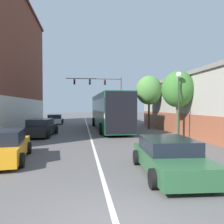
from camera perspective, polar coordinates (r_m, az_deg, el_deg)
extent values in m
cube|color=silver|center=(21.09, -6.07, -5.00)|extent=(0.14, 46.28, 0.01)
cube|color=#B7B2A3|center=(23.53, -22.39, -0.53)|extent=(0.24, 22.47, 3.20)
cube|color=#9E998E|center=(21.60, 24.74, 1.76)|extent=(6.95, 19.42, 5.08)
cube|color=#995138|center=(20.01, 16.39, -2.86)|extent=(0.24, 19.03, 1.78)
cube|color=slate|center=(21.75, 24.81, 8.07)|extent=(7.23, 19.62, 0.30)
cube|color=#145133|center=(22.58, -0.84, 0.28)|extent=(2.73, 12.92, 3.36)
cube|color=black|center=(22.57, -0.84, 1.81)|extent=(2.77, 12.66, 1.07)
cube|color=beige|center=(22.58, -0.84, -0.40)|extent=(2.76, 12.79, 0.34)
cube|color=black|center=(16.26, 2.44, -0.21)|extent=(2.41, 0.11, 3.22)
cylinder|color=black|center=(26.47, -4.80, -2.59)|extent=(0.32, 1.01, 1.00)
cylinder|color=black|center=(26.78, 0.59, -2.53)|extent=(0.32, 1.01, 1.00)
cylinder|color=black|center=(18.55, -2.90, -4.34)|extent=(0.32, 1.01, 1.00)
cylinder|color=black|center=(18.99, 4.69, -4.21)|extent=(0.32, 1.01, 1.00)
cube|color=#285633|center=(8.16, 14.94, -12.27)|extent=(2.11, 4.37, 0.59)
cube|color=black|center=(8.29, 14.38, -8.27)|extent=(1.83, 2.32, 0.48)
cylinder|color=black|center=(9.20, 6.44, -11.69)|extent=(0.26, 0.60, 0.59)
cylinder|color=black|center=(9.73, 17.72, -11.03)|extent=(0.26, 0.60, 0.59)
cylinder|color=black|center=(6.72, 10.80, -16.73)|extent=(0.26, 0.60, 0.59)
cylinder|color=black|center=(7.43, 25.64, -15.08)|extent=(0.26, 0.60, 0.59)
cube|color=silver|center=(30.77, -14.65, -2.13)|extent=(2.04, 4.43, 0.57)
cube|color=black|center=(30.52, -14.69, -1.13)|extent=(1.80, 2.33, 0.53)
cylinder|color=black|center=(32.20, -16.18, -2.25)|extent=(0.25, 0.63, 0.62)
cylinder|color=black|center=(32.07, -12.76, -2.24)|extent=(0.25, 0.63, 0.62)
cylinder|color=black|center=(29.53, -16.70, -2.59)|extent=(0.25, 0.63, 0.62)
cylinder|color=black|center=(29.38, -12.98, -2.58)|extent=(0.25, 0.63, 0.62)
cube|color=black|center=(18.41, -17.97, -4.38)|extent=(2.14, 4.66, 0.70)
cube|color=black|center=(18.14, -18.18, -2.55)|extent=(1.80, 2.49, 0.52)
cylinder|color=black|center=(20.01, -19.37, -4.51)|extent=(0.28, 0.66, 0.65)
cylinder|color=black|center=(19.57, -14.35, -4.60)|extent=(0.28, 0.66, 0.65)
cylinder|color=black|center=(17.37, -22.06, -5.44)|extent=(0.28, 0.66, 0.65)
cylinder|color=black|center=(16.86, -16.30, -5.60)|extent=(0.28, 0.66, 0.65)
cube|color=orange|center=(10.76, -26.24, -8.86)|extent=(2.12, 4.35, 0.66)
cube|color=black|center=(10.47, -26.51, -5.79)|extent=(1.75, 2.34, 0.55)
cylinder|color=black|center=(11.93, -20.91, -8.75)|extent=(0.29, 0.60, 0.58)
cylinder|color=black|center=(9.41, -22.64, -11.54)|extent=(0.29, 0.60, 0.58)
cylinder|color=#514C47|center=(34.66, 2.36, 3.33)|extent=(0.18, 0.18, 6.97)
cylinder|color=#514C47|center=(34.40, -4.74, 8.66)|extent=(8.55, 0.12, 0.12)
cube|color=black|center=(34.48, -1.87, 7.77)|extent=(0.28, 0.24, 0.80)
sphere|color=red|center=(34.36, -1.84, 8.21)|extent=(0.18, 0.18, 0.18)
sphere|color=black|center=(34.33, -1.84, 7.80)|extent=(0.18, 0.18, 0.18)
sphere|color=black|center=(34.30, -1.84, 7.39)|extent=(0.18, 0.18, 0.18)
cube|color=black|center=(34.31, -5.82, 7.80)|extent=(0.28, 0.24, 0.80)
sphere|color=black|center=(34.19, -5.81, 8.24)|extent=(0.18, 0.18, 0.18)
sphere|color=orange|center=(34.16, -5.81, 7.83)|extent=(0.18, 0.18, 0.18)
sphere|color=black|center=(34.13, -5.81, 7.41)|extent=(0.18, 0.18, 0.18)
cube|color=black|center=(34.30, -9.78, 7.79)|extent=(0.28, 0.24, 0.80)
sphere|color=red|center=(34.18, -9.79, 8.23)|extent=(0.18, 0.18, 0.18)
sphere|color=black|center=(34.15, -9.79, 7.81)|extent=(0.18, 0.18, 0.18)
sphere|color=black|center=(34.12, -9.79, 7.40)|extent=(0.18, 0.18, 0.18)
cone|color=#233323|center=(16.35, 16.94, -6.62)|extent=(0.26, 0.26, 0.20)
cylinder|color=#233323|center=(16.19, 17.00, 0.91)|extent=(0.10, 0.10, 4.48)
sphere|color=white|center=(16.34, 17.07, 9.29)|extent=(0.39, 0.39, 0.39)
cylinder|color=brown|center=(17.61, 16.81, -2.08)|extent=(0.26, 0.26, 2.62)
ellipsoid|color=#38702D|center=(17.62, 16.87, 5.73)|extent=(2.56, 2.30, 2.81)
cylinder|color=#3D2D1E|center=(23.35, 9.62, -0.81)|extent=(0.20, 0.20, 2.90)
ellipsoid|color=#4C843D|center=(23.39, 9.65, 5.64)|extent=(2.77, 2.49, 3.05)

